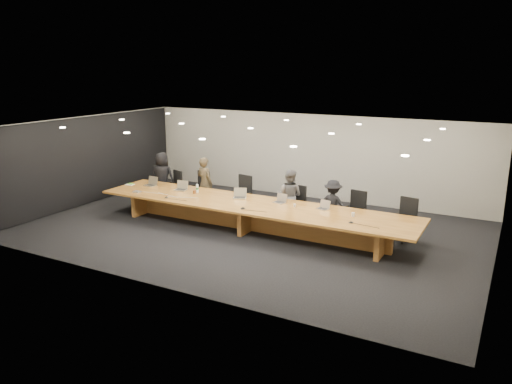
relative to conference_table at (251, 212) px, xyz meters
The scene contains 29 objects.
ground 0.52m from the conference_table, ahead, with size 12.00×12.00×0.00m, color black.
back_wall 4.10m from the conference_table, 90.00° to the left, with size 12.00×0.02×2.80m, color beige.
left_wall_panel 6.00m from the conference_table, behind, with size 0.08×7.84×2.74m, color black.
conference_table is the anchor object (origin of this frame).
chair_far_left 3.87m from the conference_table, 159.94° to the left, with size 0.53×0.53×1.04m, color black, non-canonical shape.
chair_left 2.84m from the conference_table, 153.84° to the left, with size 0.58×0.58×1.14m, color black, non-canonical shape.
chair_mid_left 1.56m from the conference_table, 130.47° to the left, with size 0.60×0.60×1.18m, color black, non-canonical shape.
chair_mid_right 1.40m from the conference_table, 55.63° to the left, with size 0.55×0.55×1.08m, color black, non-canonical shape.
chair_right 2.78m from the conference_table, 27.13° to the left, with size 0.56×0.56×1.11m, color black, non-canonical shape.
chair_far_right 4.00m from the conference_table, 16.79° to the left, with size 0.57×0.57×1.11m, color black, non-canonical shape.
person_a 4.18m from the conference_table, 162.65° to the left, with size 0.79×0.52×1.63m, color black.
person_b 2.59m from the conference_table, 152.37° to the left, with size 0.59×0.39×1.62m, color #3A301F.
person_c 1.33m from the conference_table, 61.78° to the left, with size 0.74×0.58×1.53m, color #505052.
person_d 2.24m from the conference_table, 32.18° to the left, with size 0.88×0.50×1.36m, color black.
laptop_a 3.73m from the conference_table, behind, with size 0.36×0.26×0.29m, color tan, non-canonical shape.
laptop_b 2.58m from the conference_table, behind, with size 0.36×0.26×0.28m, color tan, non-canonical shape.
laptop_c 0.74m from the conference_table, 147.88° to the left, with size 0.36×0.26×0.28m, color tan, non-canonical shape.
laptop_d 0.85m from the conference_table, 33.16° to the left, with size 0.32×0.23×0.25m, color tan, non-canonical shape.
laptop_e 1.97m from the conference_table, 11.82° to the left, with size 0.30×0.22×0.24m, color #C3AF95, non-canonical shape.
water_bottle 2.01m from the conference_table, behind, with size 0.07×0.07×0.23m, color silver.
amber_mug 1.96m from the conference_table, behind, with size 0.08×0.08×0.10m, color brown.
paper_cup_near 1.23m from the conference_table, 12.33° to the left, with size 0.07×0.07×0.08m, color silver.
paper_cup_far 2.81m from the conference_table, ahead, with size 0.08×0.08×0.10m, color silver.
notepad 4.36m from the conference_table, behind, with size 0.25×0.20×0.01m, color silver.
lime_gadget 4.34m from the conference_table, behind, with size 0.16×0.09×0.03m, color #50AC2D.
av_box 3.56m from the conference_table, behind, with size 0.22×0.17×0.03m, color silver.
mic_left 2.46m from the conference_table, 166.16° to the right, with size 0.11×0.11×0.03m, color black.
mic_center 0.59m from the conference_table, 83.61° to the right, with size 0.13×0.13×0.03m, color black.
mic_right 2.93m from the conference_table, ahead, with size 0.13×0.13×0.03m, color black.
Camera 1 is at (6.24, -11.28, 4.36)m, focal length 35.00 mm.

